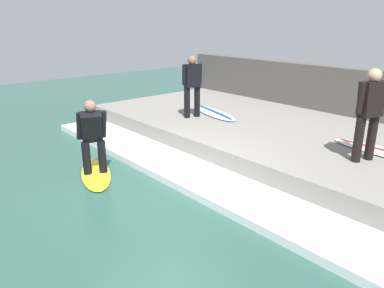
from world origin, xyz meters
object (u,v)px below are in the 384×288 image
surfboard_riding (96,174)px  surfer_waiting_near (192,83)px  surfer_riding (92,134)px  surfer_waiting_far (369,110)px  surfboard_waiting_near (215,113)px  surfboard_waiting_far (381,151)px

surfboard_riding → surfer_waiting_near: size_ratio=1.13×
surfer_riding → surfer_waiting_far: surfer_waiting_far is taller
surfer_waiting_near → surfboard_waiting_near: bearing=-13.3°
surfboard_waiting_near → surfboard_waiting_far: (0.27, -4.32, 0.00)m
surfer_waiting_near → surfer_waiting_far: bearing=-86.6°
surfboard_riding → surfer_waiting_far: 5.22m
surfboard_riding → surfer_waiting_near: surfer_waiting_near is taller
surfer_riding → surfer_waiting_near: surfer_waiting_near is taller
surfboard_waiting_near → surfer_waiting_far: surfer_waiting_far is taller
surfboard_riding → surfboard_waiting_near: (3.89, 0.63, 0.50)m
surfer_waiting_far → surfboard_riding: bearing=133.8°
surfer_waiting_near → surfboard_waiting_far: size_ratio=0.79×
surfboard_waiting_near → surfer_riding: bearing=-170.8°
surfboard_waiting_far → surfboard_riding: bearing=138.4°
surfboard_riding → surfer_waiting_near: (3.22, 0.79, 1.35)m
surfer_waiting_far → surfer_waiting_near: bearing=93.4°
surfer_waiting_near → surfer_waiting_far: (0.26, -4.42, 0.05)m
surfboard_waiting_near → surfboard_waiting_far: same height
surfboard_riding → surfboard_waiting_far: size_ratio=0.90×
surfer_waiting_far → surfboard_waiting_far: surfer_waiting_far is taller
surfboard_waiting_far → surfboard_waiting_near: bearing=93.5°
surfer_waiting_near → surfboard_waiting_far: 4.66m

